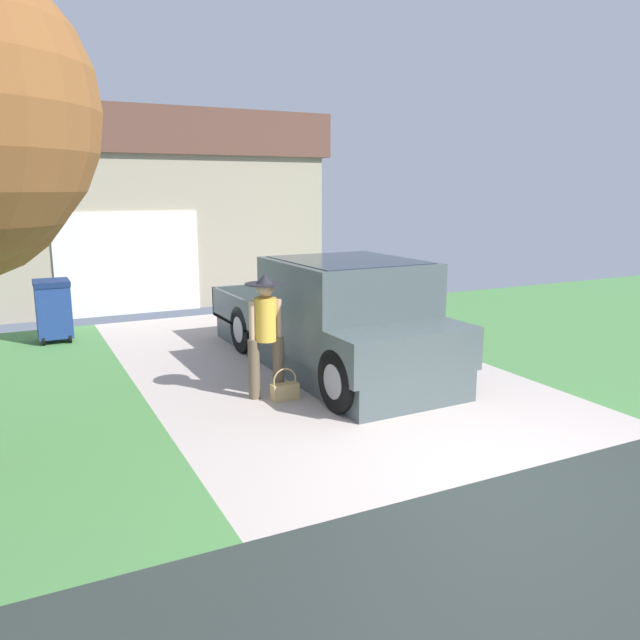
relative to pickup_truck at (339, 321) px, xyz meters
The scene contains 5 objects.
pickup_truck is the anchor object (origin of this frame).
person_with_hat 1.59m from the pickup_truck, 155.96° to the right, with size 0.52×0.52×1.65m.
handbag 1.66m from the pickup_truck, 146.03° to the right, with size 0.36×0.15×0.43m.
house_with_garage 9.09m from the pickup_truck, 101.37° to the left, with size 9.34×5.81×4.49m.
wheeled_trash_bin 5.48m from the pickup_truck, 132.92° to the left, with size 0.60×0.72×1.12m.
Camera 1 is at (-4.04, -4.25, 2.73)m, focal length 35.12 mm.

